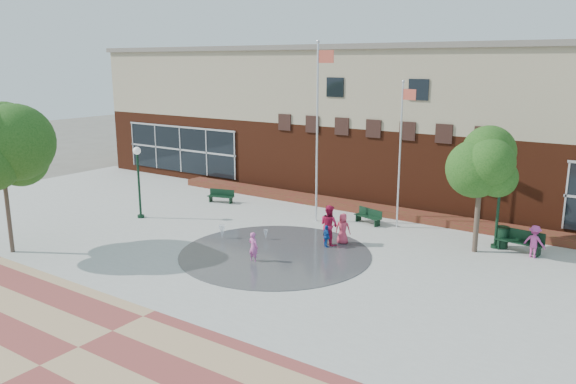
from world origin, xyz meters
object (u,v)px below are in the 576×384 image
Objects in this scene: flagpole_right at (401,147)px; trash_can at (502,237)px; tree_big_left at (0,142)px; child_splash at (253,247)px; bench_left at (221,199)px; flagpole_left at (318,123)px.

trash_can is (5.17, -0.31, -3.62)m from flagpole_right.
flagpole_right is at bearing 46.18° from tree_big_left.
flagpole_right reaches higher than child_splash.
flagpole_right is 1.08× the size of tree_big_left.
bench_left is 1.27× the size of child_splash.
flagpole_left reaches higher than tree_big_left.
trash_can is at bearing 35.76° from tree_big_left.
flagpole_right is 9.27m from child_splash.
trash_can is 0.14× the size of tree_big_left.
child_splash is at bearing -136.52° from trash_can.
flagpole_left is 8.41m from bench_left.
bench_left is (-10.80, -1.11, -3.86)m from flagpole_right.
child_splash is at bearing -90.33° from flagpole_right.
bench_left is 15.99m from trash_can.
bench_left is 10.45m from child_splash.
tree_big_left is (-8.59, -11.76, -0.27)m from flagpole_left.
flagpole_left is at bearing -76.77° from child_splash.
flagpole_left reaches higher than flagpole_right.
flagpole_right is at bearing 176.52° from trash_can.
child_splash is (9.57, 5.03, -4.24)m from tree_big_left.
bench_left is (-6.83, 0.21, -4.91)m from flagpole_left.
child_splash is (-8.17, -7.74, 0.15)m from trash_can.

